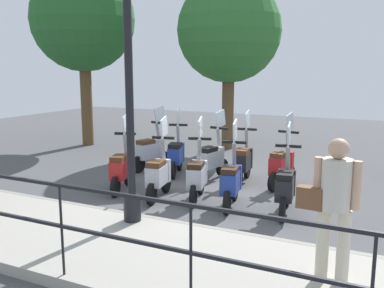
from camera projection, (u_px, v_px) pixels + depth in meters
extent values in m
plane|color=#4C4C4F|center=(210.00, 191.00, 8.61)|extent=(28.00, 28.00, 0.00)
cube|color=#A39E93|center=(116.00, 248.00, 5.76)|extent=(2.20, 20.00, 0.15)
cube|color=gray|center=(156.00, 222.00, 6.69)|extent=(0.10, 20.00, 0.15)
cube|color=black|center=(59.00, 185.00, 4.67)|extent=(0.04, 16.00, 0.04)
cube|color=black|center=(62.00, 226.00, 4.75)|extent=(0.04, 16.00, 0.04)
cylinder|color=black|center=(191.00, 258.00, 4.08)|extent=(0.03, 0.03, 1.05)
cylinder|color=black|center=(62.00, 231.00, 4.76)|extent=(0.03, 0.03, 1.05)
cylinder|color=black|center=(132.00, 208.00, 6.53)|extent=(0.26, 0.26, 0.40)
cylinder|color=black|center=(129.00, 69.00, 6.16)|extent=(0.12, 0.12, 4.58)
cylinder|color=beige|center=(343.00, 247.00, 4.61)|extent=(0.14, 0.14, 0.82)
cylinder|color=beige|center=(323.00, 243.00, 4.72)|extent=(0.14, 0.14, 0.82)
cylinder|color=beige|center=(337.00, 184.00, 4.54)|extent=(0.35, 0.35, 0.55)
sphere|color=tan|center=(339.00, 149.00, 4.47)|extent=(0.22, 0.22, 0.22)
cylinder|color=tan|center=(357.00, 186.00, 4.44)|extent=(0.09, 0.09, 0.52)
cylinder|color=tan|center=(318.00, 180.00, 4.64)|extent=(0.09, 0.09, 0.52)
cube|color=brown|center=(310.00, 198.00, 4.66)|extent=(0.16, 0.29, 0.24)
cylinder|color=brown|center=(87.00, 103.00, 13.53)|extent=(0.36, 0.36, 2.71)
sphere|color=#235B28|center=(83.00, 19.00, 13.08)|extent=(3.17, 3.17, 3.17)
cylinder|color=brown|center=(228.00, 110.00, 12.95)|extent=(0.36, 0.36, 2.38)
sphere|color=#2D6B2D|center=(229.00, 30.00, 12.54)|extent=(3.06, 3.06, 3.06)
cylinder|color=black|center=(287.00, 195.00, 7.67)|extent=(0.41, 0.14, 0.40)
cylinder|color=black|center=(282.00, 210.00, 6.89)|extent=(0.41, 0.14, 0.40)
cube|color=black|center=(285.00, 188.00, 7.15)|extent=(0.63, 0.36, 0.36)
cube|color=black|center=(287.00, 182.00, 7.42)|extent=(0.16, 0.31, 0.44)
cube|color=black|center=(285.00, 175.00, 7.04)|extent=(0.43, 0.32, 0.10)
cylinder|color=gray|center=(288.00, 162.00, 7.41)|extent=(0.19, 0.10, 0.55)
cube|color=black|center=(288.00, 146.00, 7.36)|extent=(0.12, 0.44, 0.05)
cube|color=silver|center=(289.00, 134.00, 7.38)|extent=(0.39, 0.09, 0.42)
cylinder|color=black|center=(235.00, 189.00, 8.04)|extent=(0.41, 0.15, 0.40)
cylinder|color=black|center=(227.00, 203.00, 7.25)|extent=(0.41, 0.15, 0.40)
cube|color=navy|center=(231.00, 182.00, 7.51)|extent=(0.64, 0.39, 0.36)
cube|color=navy|center=(233.00, 177.00, 7.78)|extent=(0.17, 0.32, 0.44)
cube|color=black|center=(230.00, 170.00, 7.40)|extent=(0.44, 0.33, 0.10)
cylinder|color=gray|center=(234.00, 157.00, 7.78)|extent=(0.19, 0.10, 0.55)
cube|color=black|center=(234.00, 142.00, 7.73)|extent=(0.14, 0.44, 0.05)
cube|color=silver|center=(235.00, 131.00, 7.75)|extent=(0.39, 0.10, 0.42)
cylinder|color=black|center=(201.00, 184.00, 8.42)|extent=(0.41, 0.18, 0.40)
cylinder|color=black|center=(193.00, 196.00, 7.62)|extent=(0.41, 0.18, 0.40)
cube|color=#B7BCC6|center=(197.00, 176.00, 7.89)|extent=(0.65, 0.43, 0.36)
cube|color=#B7BCC6|center=(199.00, 172.00, 8.16)|extent=(0.19, 0.32, 0.44)
cube|color=black|center=(196.00, 165.00, 7.78)|extent=(0.45, 0.35, 0.10)
cylinder|color=gray|center=(200.00, 153.00, 8.16)|extent=(0.19, 0.11, 0.55)
cube|color=black|center=(200.00, 139.00, 8.11)|extent=(0.17, 0.44, 0.05)
cube|color=silver|center=(200.00, 128.00, 8.13)|extent=(0.38, 0.13, 0.42)
cylinder|color=black|center=(166.00, 182.00, 8.53)|extent=(0.41, 0.15, 0.40)
cylinder|color=black|center=(152.00, 194.00, 7.74)|extent=(0.41, 0.15, 0.40)
cube|color=#B7BCC6|center=(157.00, 175.00, 8.00)|extent=(0.64, 0.38, 0.36)
cube|color=#B7BCC6|center=(163.00, 170.00, 8.27)|extent=(0.17, 0.32, 0.44)
cube|color=#4C2D19|center=(156.00, 164.00, 7.89)|extent=(0.44, 0.33, 0.10)
cylinder|color=gray|center=(163.00, 152.00, 8.27)|extent=(0.19, 0.10, 0.55)
cube|color=black|center=(163.00, 138.00, 8.22)|extent=(0.14, 0.44, 0.05)
cube|color=silver|center=(164.00, 127.00, 8.24)|extent=(0.39, 0.10, 0.42)
cylinder|color=black|center=(129.00, 176.00, 9.02)|extent=(0.41, 0.19, 0.40)
cylinder|color=black|center=(115.00, 187.00, 8.22)|extent=(0.41, 0.19, 0.40)
cube|color=#B21E1E|center=(121.00, 169.00, 8.49)|extent=(0.65, 0.44, 0.36)
cube|color=#B21E1E|center=(125.00, 164.00, 8.77)|extent=(0.20, 0.32, 0.44)
cube|color=#4C2D19|center=(119.00, 158.00, 8.38)|extent=(0.46, 0.36, 0.10)
cylinder|color=gray|center=(126.00, 147.00, 8.76)|extent=(0.20, 0.12, 0.55)
cube|color=black|center=(125.00, 134.00, 8.71)|extent=(0.18, 0.44, 0.05)
cube|color=silver|center=(126.00, 124.00, 8.73)|extent=(0.38, 0.14, 0.42)
cylinder|color=black|center=(289.00, 173.00, 9.24)|extent=(0.41, 0.14, 0.40)
cylinder|color=black|center=(273.00, 182.00, 8.57)|extent=(0.41, 0.14, 0.40)
cube|color=#B21E1E|center=(281.00, 165.00, 8.79)|extent=(0.64, 0.37, 0.36)
cube|color=#B21E1E|center=(286.00, 162.00, 9.02)|extent=(0.17, 0.32, 0.44)
cube|color=#4C2D19|center=(280.00, 155.00, 8.69)|extent=(0.44, 0.32, 0.10)
cylinder|color=gray|center=(288.00, 145.00, 9.01)|extent=(0.19, 0.10, 0.55)
cube|color=black|center=(288.00, 132.00, 8.96)|extent=(0.13, 0.44, 0.05)
cube|color=silver|center=(290.00, 122.00, 8.97)|extent=(0.39, 0.09, 0.42)
cylinder|color=black|center=(247.00, 169.00, 9.65)|extent=(0.41, 0.12, 0.40)
cylinder|color=black|center=(239.00, 178.00, 8.88)|extent=(0.41, 0.12, 0.40)
cube|color=black|center=(243.00, 161.00, 9.14)|extent=(0.63, 0.34, 0.36)
cube|color=black|center=(246.00, 158.00, 9.40)|extent=(0.15, 0.31, 0.44)
cube|color=#4C2D19|center=(242.00, 151.00, 9.03)|extent=(0.43, 0.30, 0.10)
cylinder|color=gray|center=(246.00, 141.00, 9.40)|extent=(0.19, 0.09, 0.55)
cube|color=black|center=(247.00, 129.00, 9.35)|extent=(0.11, 0.44, 0.05)
cube|color=silver|center=(248.00, 120.00, 9.37)|extent=(0.39, 0.07, 0.42)
cylinder|color=black|center=(222.00, 167.00, 9.80)|extent=(0.41, 0.16, 0.40)
cylinder|color=black|center=(201.00, 175.00, 9.15)|extent=(0.41, 0.16, 0.40)
cube|color=#B7BCC6|center=(210.00, 159.00, 9.35)|extent=(0.64, 0.39, 0.36)
cube|color=#B7BCC6|center=(217.00, 156.00, 9.58)|extent=(0.18, 0.32, 0.44)
cube|color=black|center=(208.00, 149.00, 9.26)|extent=(0.44, 0.33, 0.10)
cylinder|color=gray|center=(219.00, 140.00, 9.56)|extent=(0.19, 0.10, 0.55)
cube|color=black|center=(219.00, 128.00, 9.51)|extent=(0.15, 0.44, 0.05)
cube|color=silver|center=(221.00, 119.00, 9.52)|extent=(0.39, 0.11, 0.42)
cylinder|color=black|center=(179.00, 162.00, 10.34)|extent=(0.41, 0.20, 0.40)
cylinder|color=black|center=(173.00, 170.00, 9.53)|extent=(0.41, 0.20, 0.40)
cube|color=navy|center=(176.00, 155.00, 9.80)|extent=(0.66, 0.45, 0.36)
cube|color=navy|center=(178.00, 152.00, 10.08)|extent=(0.20, 0.32, 0.44)
cube|color=black|center=(175.00, 146.00, 9.70)|extent=(0.46, 0.37, 0.10)
cylinder|color=gray|center=(178.00, 136.00, 10.08)|extent=(0.20, 0.12, 0.55)
cube|color=black|center=(178.00, 125.00, 10.03)|extent=(0.19, 0.44, 0.05)
cube|color=silver|center=(179.00, 116.00, 10.05)|extent=(0.38, 0.14, 0.42)
cylinder|color=black|center=(163.00, 159.00, 10.69)|extent=(0.41, 0.19, 0.40)
cylinder|color=black|center=(138.00, 165.00, 10.08)|extent=(0.41, 0.19, 0.40)
cube|color=#B7BCC6|center=(148.00, 151.00, 10.27)|extent=(0.65, 0.43, 0.36)
cube|color=#B7BCC6|center=(157.00, 148.00, 10.48)|extent=(0.20, 0.32, 0.44)
cube|color=#4C2D19|center=(146.00, 142.00, 10.18)|extent=(0.46, 0.36, 0.10)
cylinder|color=gray|center=(158.00, 134.00, 10.46)|extent=(0.20, 0.12, 0.55)
cube|color=black|center=(158.00, 123.00, 10.41)|extent=(0.18, 0.44, 0.05)
cube|color=silver|center=(160.00, 114.00, 10.42)|extent=(0.38, 0.14, 0.42)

